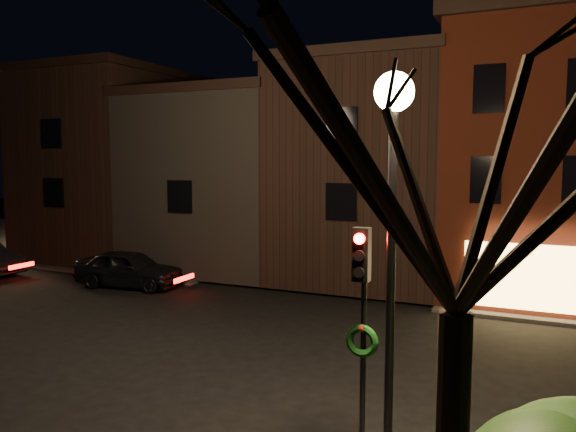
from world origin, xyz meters
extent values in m
plane|color=black|center=(0.00, 0.00, 0.00)|extent=(120.00, 120.00, 0.00)
cube|color=#2D2B28|center=(-20.00, 20.00, 0.06)|extent=(30.00, 30.00, 0.12)
cube|color=#4D190D|center=(8.00, 9.50, 5.12)|extent=(6.00, 8.00, 10.00)
cube|color=black|center=(8.00, 9.50, 10.37)|extent=(6.50, 8.50, 0.50)
cube|color=#FFCE72|center=(8.00, 5.45, 1.42)|extent=(4.00, 0.12, 2.20)
cube|color=black|center=(1.50, 10.50, 4.62)|extent=(7.00, 10.00, 9.00)
cube|color=black|center=(1.50, 10.50, 9.32)|extent=(7.30, 10.30, 0.40)
cube|color=black|center=(-5.75, 10.50, 4.12)|extent=(7.50, 10.00, 8.00)
cube|color=black|center=(-5.75, 10.50, 8.32)|extent=(7.80, 10.30, 0.40)
cube|color=black|center=(-13.00, 10.50, 4.87)|extent=(7.00, 10.00, 9.50)
cube|color=black|center=(-13.00, 10.50, 9.82)|extent=(7.30, 10.30, 0.40)
cylinder|color=black|center=(6.20, -6.00, 3.12)|extent=(0.14, 0.14, 6.00)
sphere|color=#FFD18C|center=(6.20, -6.00, 6.30)|extent=(0.60, 0.60, 0.60)
cylinder|color=black|center=(5.60, -5.40, 2.12)|extent=(0.10, 0.10, 4.00)
cube|color=black|center=(5.60, -5.58, 3.72)|extent=(0.28, 0.22, 0.90)
cylinder|color=#FF0C07|center=(5.60, -5.70, 4.00)|extent=(0.18, 0.06, 0.18)
cylinder|color=black|center=(5.60, -5.70, 3.72)|extent=(0.18, 0.06, 0.18)
cylinder|color=black|center=(5.60, -5.70, 3.44)|extent=(0.18, 0.06, 0.18)
torus|color=#0C380F|center=(5.60, -5.49, 2.22)|extent=(0.58, 0.14, 0.58)
sphere|color=#990C0C|center=(5.60, -5.51, 2.44)|extent=(0.12, 0.12, 0.12)
imported|color=black|center=(-7.20, 3.83, 0.78)|extent=(4.74, 2.31, 1.56)
camera|label=1|loc=(8.24, -14.46, 5.28)|focal=35.00mm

